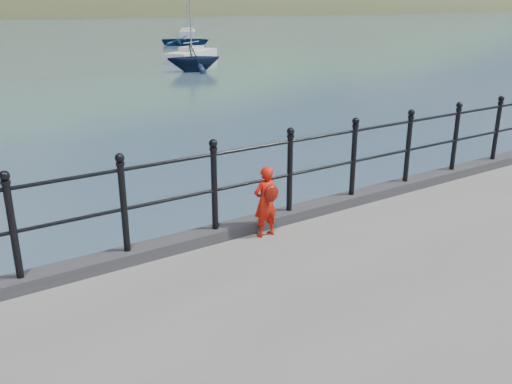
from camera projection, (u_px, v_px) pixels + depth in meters
ground at (248, 289)px, 7.87m from camera, size 600.00×600.00×0.00m
kerb at (254, 224)px, 7.40m from camera, size 60.00×0.30×0.15m
railing at (254, 171)px, 7.15m from camera, size 18.11×0.11×1.20m
far_shore at (11, 71)px, 223.43m from camera, size 830.00×200.00×156.00m
child at (266, 201)px, 7.04m from camera, size 0.35×0.30×0.96m
launch_blue at (186, 40)px, 53.52m from camera, size 5.68×5.50×0.96m
launch_navy at (194, 57)px, 32.64m from camera, size 3.73×3.39×1.69m
sailboat_near at (192, 56)px, 39.23m from camera, size 5.56×4.84×8.04m
sailboat_far at (188, 33)px, 69.44m from camera, size 5.00×7.18×10.03m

